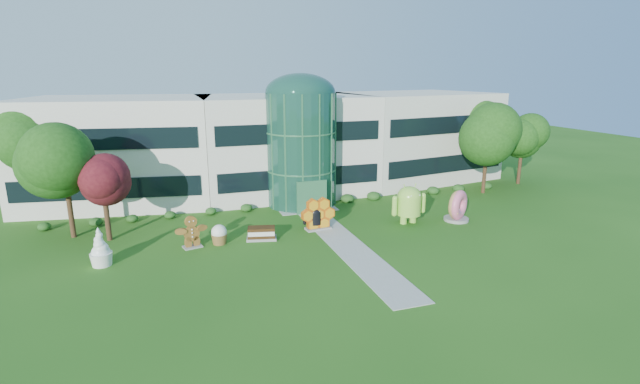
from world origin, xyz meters
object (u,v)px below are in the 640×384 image
object	(u,v)px
gingerbread	(191,232)
android_green	(409,202)
donut	(457,205)
android_black	(314,215)

from	to	relation	value
gingerbread	android_green	bearing A→B (deg)	-13.77
donut	gingerbread	bearing A→B (deg)	145.28
android_green	gingerbread	bearing A→B (deg)	177.82
android_green	donut	bearing A→B (deg)	-12.11
android_black	gingerbread	world-z (taller)	gingerbread
android_black	gingerbread	xyz separation A→B (m)	(-9.01, -0.95, 0.06)
android_green	donut	size ratio (longest dim) A/B	1.37
android_black	gingerbread	size ratio (longest dim) A/B	0.88
android_black	donut	bearing A→B (deg)	-10.46
android_black	gingerbread	bearing A→B (deg)	-175.63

